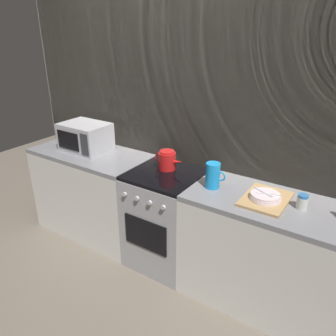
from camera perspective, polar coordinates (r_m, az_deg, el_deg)
The scene contains 10 objects.
ground_plane at distance 3.28m, azimuth -0.36°, elevation -15.30°, with size 8.00×8.00×0.00m, color #6B6054.
back_wall at distance 2.96m, azimuth 3.10°, elevation 6.64°, with size 3.60×0.05×2.40m.
counter_left at distance 3.53m, azimuth -12.62°, elevation -4.13°, with size 1.20×0.60×0.90m.
stove_unit at distance 3.02m, azimuth -0.39°, elevation -8.65°, with size 0.60×0.63×0.90m.
counter_right at distance 2.71m, azimuth 16.12°, elevation -13.91°, with size 1.20×0.60×0.90m.
microwave at distance 3.38m, azimuth -14.02°, elevation 5.22°, with size 0.46×0.35×0.27m.
kettle at distance 2.85m, azimuth -0.15°, elevation 1.36°, with size 0.28×0.15×0.17m.
pitcher at distance 2.54m, azimuth 7.73°, elevation -1.28°, with size 0.16×0.11×0.20m.
dish_pile at distance 2.46m, azimuth 16.42°, elevation -4.95°, with size 0.30×0.40×0.07m.
spice_jar at distance 2.43m, azimuth 22.12°, elevation -5.40°, with size 0.08×0.08×0.10m.
Camera 1 is at (1.43, -2.12, 2.06)m, focal length 35.44 mm.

